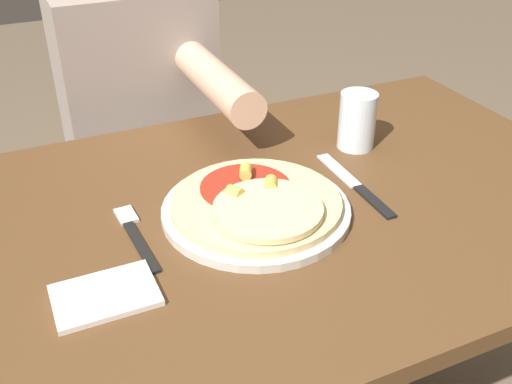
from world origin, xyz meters
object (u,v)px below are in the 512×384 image
Objects in this scene: plate at (256,210)px; knife at (356,185)px; dining_table at (275,264)px; person_diner at (142,125)px; fork at (135,233)px; drinking_glass at (357,121)px; pizza at (258,203)px.

plate is 0.19m from knife.
person_diner is at bearing 97.96° from dining_table.
fork is 0.37m from knife.
drinking_glass is (0.45, 0.11, 0.05)m from fork.
pizza reaches higher than fork.
plate is at bearing -86.40° from person_diner.
dining_table is 10.86× the size of drinking_glass.
pizza is 0.19m from knife.
plate is 1.65× the size of fork.
person_diner is (-0.08, 0.55, 0.04)m from dining_table.
knife is (0.19, 0.01, -0.00)m from plate.
drinking_glass is at bearing 58.08° from knife.
plate reaches higher than fork.
fork is (-0.19, 0.02, -0.00)m from plate.
dining_table is at bearing -152.03° from drinking_glass.
pizza is 1.50× the size of fork.
dining_table is 0.14m from plate.
plate is at bearing -162.28° from dining_table.
knife is at bearing -2.74° from dining_table.
knife reaches higher than dining_table.
drinking_glass is at bearing 27.97° from dining_table.
fork is at bearing 177.28° from knife.
person_diner is (-0.04, 0.56, -0.09)m from plate.
dining_table is 6.50× the size of fork.
pizza is (0.00, -0.01, 0.02)m from plate.
pizza is at bearing -86.42° from person_diner.
plate is 0.19m from fork.
fork is 1.67× the size of drinking_glass.
plate is at bearing 91.34° from pizza.
drinking_glass reaches higher than knife.
dining_table is 3.93× the size of plate.
pizza is 2.50× the size of drinking_glass.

